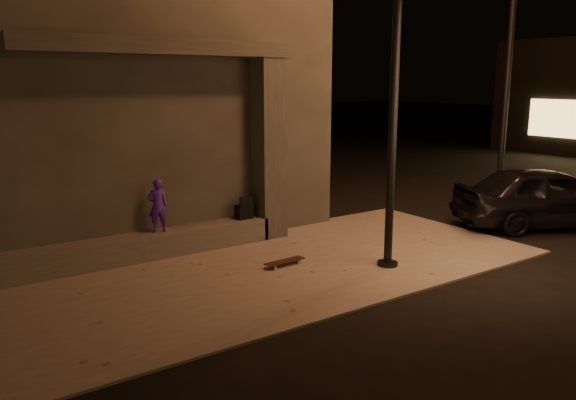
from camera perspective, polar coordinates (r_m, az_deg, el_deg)
ground at (r=7.92m, az=2.45°, el=-11.84°), size 120.00×120.00×0.00m
sidewalk at (r=9.47m, az=-4.89°, el=-7.65°), size 11.00×4.40×0.04m
building at (r=12.74m, az=-19.32°, el=8.70°), size 9.00×5.10×5.22m
ledge at (r=10.37m, az=-17.03°, el=-4.96°), size 6.00×0.55×0.45m
column at (r=11.38m, az=-1.96°, el=5.15°), size 0.55×0.55×3.60m
canopy at (r=10.34m, az=-12.90°, el=14.95°), size 5.00×0.70×0.28m
skateboarder at (r=10.45m, az=-13.09°, el=-0.55°), size 0.39×0.29×0.98m
backpack at (r=11.28m, az=-4.49°, el=-1.08°), size 0.34×0.23×0.47m
skateboard at (r=9.85m, az=-0.35°, el=-6.27°), size 0.78×0.24×0.09m
street_lamp_0 at (r=9.57m, az=11.01°, el=17.60°), size 0.36×0.36×7.35m
street_lamp_2 at (r=14.22m, az=21.60°, el=14.01°), size 0.36×0.36×6.84m
car_a at (r=13.67m, az=24.80°, el=0.30°), size 4.31×3.27×1.37m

